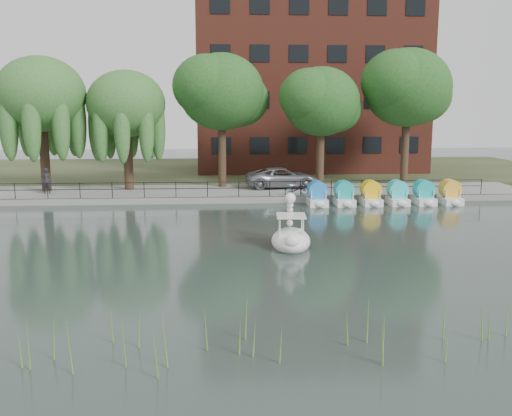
{
  "coord_description": "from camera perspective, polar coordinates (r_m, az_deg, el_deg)",
  "views": [
    {
      "loc": [
        -1.28,
        -22.86,
        6.13
      ],
      "look_at": [
        0.5,
        4.0,
        1.3
      ],
      "focal_mm": 40.0,
      "sensor_mm": 36.0,
      "label": 1
    }
  ],
  "objects": [
    {
      "name": "broadleaf_center",
      "position": [
        40.88,
        -3.47,
        11.46
      ],
      "size": [
        6.0,
        6.0,
        9.25
      ],
      "color": "#473323",
      "rests_on": "promenade"
    },
    {
      "name": "swan_boat",
      "position": [
        25.07,
        3.5,
        -2.82
      ],
      "size": [
        1.92,
        2.86,
        2.3
      ],
      "rotation": [
        0.0,
        0.0,
        -0.08
      ],
      "color": "white",
      "rests_on": "ground_plane"
    },
    {
      "name": "willow_mid",
      "position": [
        40.35,
        -12.86,
        10.09
      ],
      "size": [
        5.32,
        5.32,
        8.15
      ],
      "color": "#473323",
      "rests_on": "promenade"
    },
    {
      "name": "reed_bank",
      "position": [
        14.83,
        9.47,
        -11.87
      ],
      "size": [
        24.0,
        2.4,
        1.2
      ],
      "color": "#669938",
      "rests_on": "ground_plane"
    },
    {
      "name": "apartment_building",
      "position": [
        53.57,
        5.26,
        13.59
      ],
      "size": [
        20.0,
        10.07,
        18.0
      ],
      "color": "#4C1E16",
      "rests_on": "land_strip"
    },
    {
      "name": "broadleaf_far",
      "position": [
        43.62,
        14.94,
        11.5
      ],
      "size": [
        6.3,
        6.3,
        9.71
      ],
      "color": "#473323",
      "rests_on": "promenade"
    },
    {
      "name": "ground_plane",
      "position": [
        23.71,
        -0.57,
        -4.82
      ],
      "size": [
        120.0,
        120.0,
        0.0
      ],
      "primitive_type": "plane",
      "color": "#384442"
    },
    {
      "name": "bicycle",
      "position": [
        36.93,
        4.09,
        2.0
      ],
      "size": [
        1.1,
        1.82,
        1.0
      ],
      "primitive_type": "imported",
      "rotation": [
        0.0,
        0.0,
        1.88
      ],
      "color": "gray",
      "rests_on": "promenade"
    },
    {
      "name": "pedal_boat_row",
      "position": [
        36.71,
        12.7,
        1.27
      ],
      "size": [
        9.65,
        1.7,
        1.4
      ],
      "color": "white",
      "rests_on": "ground_plane"
    },
    {
      "name": "promenade",
      "position": [
        39.34,
        -1.88,
        1.5
      ],
      "size": [
        40.0,
        6.0,
        0.4
      ],
      "primitive_type": "cube",
      "color": "gray",
      "rests_on": "ground_plane"
    },
    {
      "name": "kerb",
      "position": [
        36.42,
        -1.73,
        0.8
      ],
      "size": [
        40.0,
        0.25,
        0.4
      ],
      "primitive_type": "cube",
      "color": "gray",
      "rests_on": "ground_plane"
    },
    {
      "name": "land_strip",
      "position": [
        53.21,
        -2.39,
        3.75
      ],
      "size": [
        60.0,
        22.0,
        0.36
      ],
      "primitive_type": "cube",
      "color": "#47512D",
      "rests_on": "ground_plane"
    },
    {
      "name": "railing",
      "position": [
        36.48,
        -1.74,
        2.31
      ],
      "size": [
        32.0,
        0.05,
        1.0
      ],
      "color": "black",
      "rests_on": "promenade"
    },
    {
      "name": "broadleaf_right",
      "position": [
        41.02,
        6.54,
        10.47
      ],
      "size": [
        5.4,
        5.4,
        8.32
      ],
      "color": "#473323",
      "rests_on": "promenade"
    },
    {
      "name": "pedestrian",
      "position": [
        40.12,
        -20.23,
        2.76
      ],
      "size": [
        0.77,
        0.58,
        1.98
      ],
      "primitive_type": "imported",
      "rotation": [
        0.0,
        0.0,
        3.29
      ],
      "color": "black",
      "rests_on": "promenade"
    },
    {
      "name": "willow_left",
      "position": [
        41.08,
        -20.73,
        10.56
      ],
      "size": [
        5.88,
        5.88,
        9.01
      ],
      "color": "#473323",
      "rests_on": "promenade"
    },
    {
      "name": "minivan",
      "position": [
        40.51,
        2.66,
        3.2
      ],
      "size": [
        3.3,
        6.15,
        1.64
      ],
      "primitive_type": "imported",
      "rotation": [
        0.0,
        0.0,
        1.67
      ],
      "color": "gray",
      "rests_on": "promenade"
    }
  ]
}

